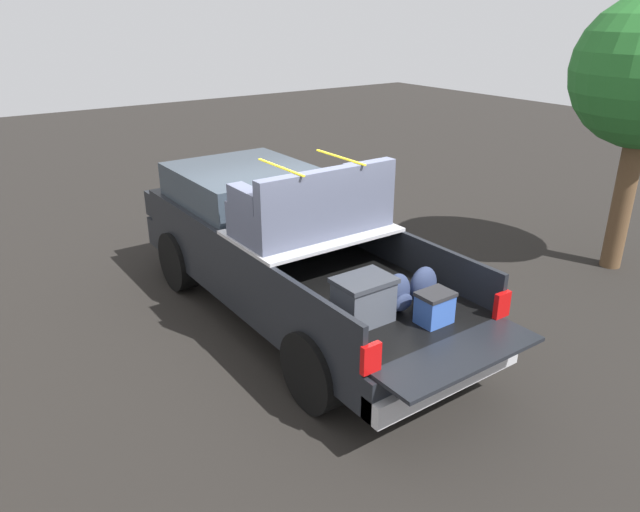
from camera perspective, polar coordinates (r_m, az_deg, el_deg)
name	(u,v)px	position (r m, az deg, el deg)	size (l,w,h in m)	color
ground_plane	(295,317)	(8.07, -2.47, -5.88)	(40.00, 40.00, 0.00)	black
pickup_truck	(279,243)	(7.93, -3.98, 1.21)	(6.05, 2.06, 2.23)	black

